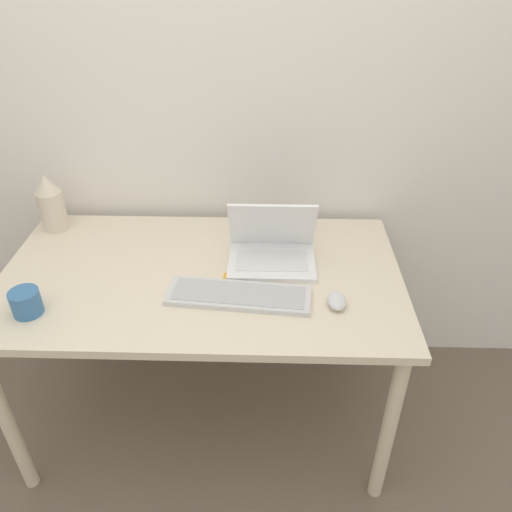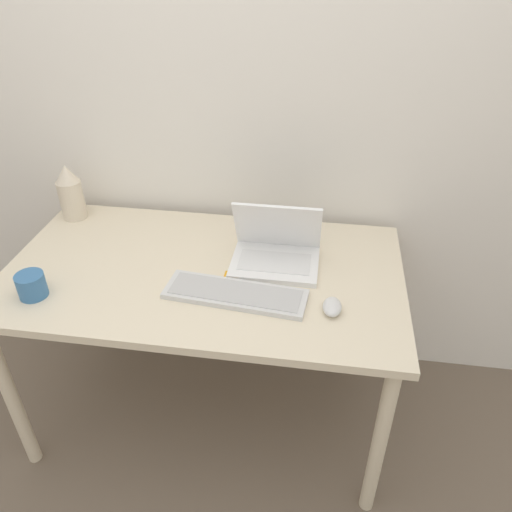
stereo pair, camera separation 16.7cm
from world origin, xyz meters
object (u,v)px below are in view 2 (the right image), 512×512
Objects in this scene: mouse at (332,307)px; laptop at (276,250)px; keyboard at (235,294)px; mp3_player at (231,278)px; vase at (70,192)px; mug at (31,285)px.

laptop is at bearing 129.76° from mouse.
mouse reaches higher than keyboard.
vase is at bearing 155.33° from mp3_player.
mug is at bearing -176.25° from mouse.
keyboard is (-0.11, -0.22, -0.04)m from laptop.
mug is at bearing -163.34° from mp3_player.
laptop reaches higher than mp3_player.
mp3_player is at bearing -137.93° from laptop.
keyboard is 5.24× the size of mouse.
vase is (-1.08, 0.46, 0.09)m from mouse.
laptop is at bearing 64.11° from keyboard.
vase is at bearing 157.03° from mouse.
keyboard reaches higher than mp3_player.
mug reaches higher than mp3_player.
mouse is at bearing 3.75° from mug.
laptop is 0.33m from mouse.
vase is 0.81m from mp3_player.
mug is (-0.98, -0.06, 0.02)m from mouse.
keyboard is at bearing 8.10° from mug.
vase is at bearing 150.70° from keyboard.
laptop is 3.37× the size of mouse.
mug reaches higher than mouse.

